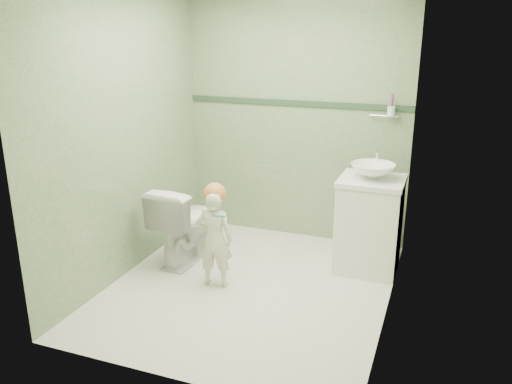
% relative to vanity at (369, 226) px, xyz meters
% --- Properties ---
extents(ground, '(2.50, 2.50, 0.00)m').
position_rel_vanity_xyz_m(ground, '(-0.84, -0.70, -0.40)').
color(ground, white).
rests_on(ground, ground).
extents(room_shell, '(2.50, 2.54, 2.40)m').
position_rel_vanity_xyz_m(room_shell, '(-0.84, -0.70, 0.80)').
color(room_shell, gray).
rests_on(room_shell, ground).
extents(trim_stripe, '(2.20, 0.02, 0.05)m').
position_rel_vanity_xyz_m(trim_stripe, '(-0.84, 0.54, 0.95)').
color(trim_stripe, '#29442F').
rests_on(trim_stripe, room_shell).
extents(vanity, '(0.52, 0.50, 0.80)m').
position_rel_vanity_xyz_m(vanity, '(0.00, 0.00, 0.00)').
color(vanity, white).
rests_on(vanity, ground).
extents(counter, '(0.54, 0.52, 0.04)m').
position_rel_vanity_xyz_m(counter, '(0.00, 0.00, 0.41)').
color(counter, white).
rests_on(counter, vanity).
extents(basin, '(0.37, 0.37, 0.13)m').
position_rel_vanity_xyz_m(basin, '(0.00, 0.00, 0.49)').
color(basin, white).
rests_on(basin, counter).
extents(faucet, '(0.03, 0.13, 0.18)m').
position_rel_vanity_xyz_m(faucet, '(0.00, 0.19, 0.57)').
color(faucet, silver).
rests_on(faucet, counter).
extents(cup_holder, '(0.26, 0.07, 0.21)m').
position_rel_vanity_xyz_m(cup_holder, '(0.05, 0.48, 0.93)').
color(cup_holder, silver).
rests_on(cup_holder, room_shell).
extents(toilet, '(0.44, 0.73, 0.72)m').
position_rel_vanity_xyz_m(toilet, '(-1.58, -0.41, -0.04)').
color(toilet, white).
rests_on(toilet, ground).
extents(toddler, '(0.33, 0.24, 0.82)m').
position_rel_vanity_xyz_m(toddler, '(-1.12, -0.75, 0.01)').
color(toddler, beige).
rests_on(toddler, ground).
extents(hair_cap, '(0.18, 0.18, 0.18)m').
position_rel_vanity_xyz_m(hair_cap, '(-1.12, -0.72, 0.38)').
color(hair_cap, '#BD773E').
rests_on(hair_cap, toddler).
extents(teal_toothbrush, '(0.11, 0.14, 0.08)m').
position_rel_vanity_xyz_m(teal_toothbrush, '(-1.03, -0.86, 0.26)').
color(teal_toothbrush, '#157E74').
rests_on(teal_toothbrush, toddler).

